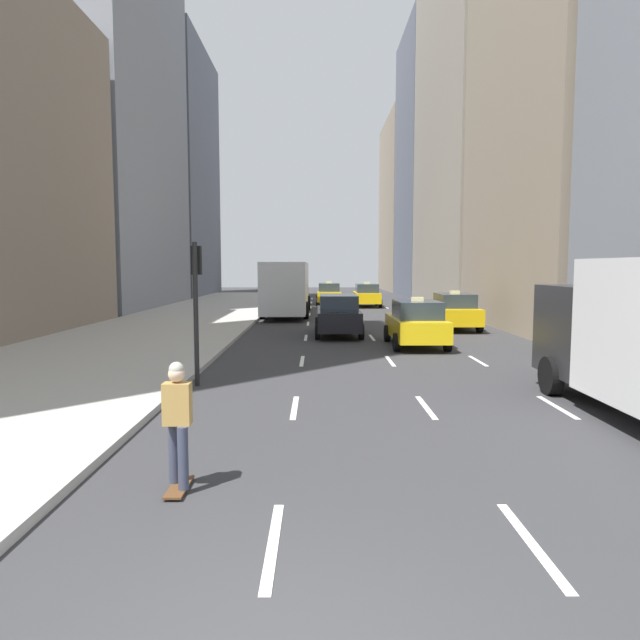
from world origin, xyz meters
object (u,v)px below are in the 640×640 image
at_px(taxi_lead, 416,323).
at_px(taxi_third, 367,295).
at_px(city_bus, 287,286).
at_px(skateboarder, 178,420).
at_px(traffic_light_pole, 196,290).
at_px(taxi_fourth, 329,294).
at_px(taxi_second, 453,311).
at_px(sedan_black_near, 338,315).

distance_m(taxi_lead, taxi_third, 21.47).
distance_m(taxi_third, city_bus, 8.93).
bearing_deg(skateboarder, traffic_light_pole, 99.72).
bearing_deg(taxi_fourth, taxi_second, -72.38).
bearing_deg(traffic_light_pole, taxi_second, 53.32).
height_order(taxi_third, traffic_light_pole, traffic_light_pole).
height_order(taxi_lead, traffic_light_pole, traffic_light_pole).
height_order(taxi_lead, taxi_fourth, same).
distance_m(sedan_black_near, skateboarder, 17.64).
bearing_deg(city_bus, taxi_lead, -68.95).
bearing_deg(city_bus, skateboarder, -89.92).
bearing_deg(taxi_fourth, sedan_black_near, -90.00).
height_order(taxi_fourth, city_bus, city_bus).
xyz_separation_m(taxi_second, traffic_light_pole, (-9.55, -12.82, 1.53)).
height_order(taxi_fourth, skateboarder, taxi_fourth).
xyz_separation_m(taxi_lead, taxi_fourth, (-2.80, 23.46, 0.00)).
bearing_deg(taxi_lead, taxi_third, 90.00).
bearing_deg(skateboarder, taxi_third, 81.04).
bearing_deg(skateboarder, taxi_second, 66.98).
height_order(taxi_second, sedan_black_near, taxi_second).
distance_m(taxi_lead, skateboarder, 14.95).
distance_m(taxi_second, sedan_black_near, 6.05).
xyz_separation_m(taxi_lead, city_bus, (-5.61, 14.58, 0.91)).
distance_m(sedan_black_near, city_bus, 11.42).
bearing_deg(taxi_fourth, taxi_third, -35.45).
xyz_separation_m(taxi_fourth, skateboarder, (-2.77, -37.33, 0.08)).
relative_size(city_bus, traffic_light_pole, 3.23).
height_order(sedan_black_near, skateboarder, sedan_black_near).
relative_size(sedan_black_near, skateboarder, 2.85).
height_order(taxi_lead, taxi_second, same).
bearing_deg(sedan_black_near, taxi_fourth, 90.00).
height_order(taxi_second, taxi_third, same).
bearing_deg(sedan_black_near, taxi_second, 22.22).
bearing_deg(city_bus, traffic_light_pole, -93.02).
xyz_separation_m(taxi_third, taxi_fourth, (-2.80, 1.99, 0.00)).
height_order(taxi_third, taxi_fourth, same).
height_order(taxi_lead, city_bus, city_bus).
distance_m(city_bus, traffic_light_pole, 21.61).
bearing_deg(taxi_third, taxi_fourth, 144.55).
distance_m(taxi_fourth, city_bus, 9.36).
xyz_separation_m(taxi_second, city_bus, (-8.41, 8.75, 0.91)).
relative_size(taxi_third, skateboarder, 2.52).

